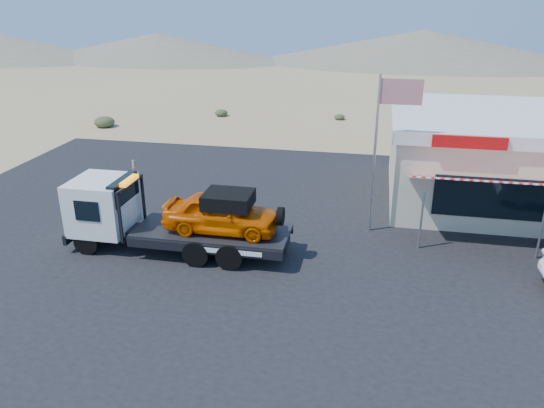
{
  "coord_description": "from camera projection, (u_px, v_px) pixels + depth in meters",
  "views": [
    {
      "loc": [
        4.68,
        -14.69,
        8.7
      ],
      "look_at": [
        1.17,
        2.84,
        1.5
      ],
      "focal_mm": 35.0,
      "sensor_mm": 36.0,
      "label": 1
    }
  ],
  "objects": [
    {
      "name": "asphalt_lot",
      "position": [
        295.0,
        241.0,
        19.82
      ],
      "size": [
        32.0,
        24.0,
        0.02
      ],
      "primitive_type": "cube",
      "color": "black",
      "rests_on": "ground"
    },
    {
      "name": "ground",
      "position": [
        220.0,
        275.0,
        17.46
      ],
      "size": [
        120.0,
        120.0,
        0.0
      ],
      "primitive_type": "plane",
      "color": "#A2865C",
      "rests_on": "ground"
    },
    {
      "name": "distant_hills",
      "position": [
        269.0,
        48.0,
        68.7
      ],
      "size": [
        126.0,
        48.0,
        4.2
      ],
      "color": "#726B59",
      "rests_on": "ground"
    },
    {
      "name": "flagpole",
      "position": [
        382.0,
        137.0,
        19.25
      ],
      "size": [
        1.55,
        0.1,
        6.0
      ],
      "color": "#99999E",
      "rests_on": "asphalt_lot"
    },
    {
      "name": "tow_truck",
      "position": [
        172.0,
        214.0,
        18.65
      ],
      "size": [
        7.78,
        2.31,
        2.6
      ],
      "color": "black",
      "rests_on": "asphalt_lot"
    },
    {
      "name": "jerky_store",
      "position": [
        510.0,
        158.0,
        22.97
      ],
      "size": [
        10.4,
        9.97,
        3.9
      ],
      "color": "beige",
      "rests_on": "asphalt_lot"
    }
  ]
}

